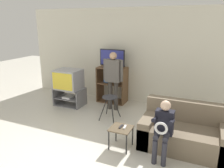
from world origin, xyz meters
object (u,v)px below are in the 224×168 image
object	(u,v)px
tv_stand	(70,97)
television_flat	(112,59)
person_seated_child	(163,126)
person_standing_adult	(113,76)
folding_stool	(110,101)
snack_table	(121,131)
couch	(185,133)
media_shelf	(112,84)
remote_control_white	(125,127)
television_main	(68,79)
remote_control_black	(121,126)

from	to	relation	value
tv_stand	television_flat	bearing A→B (deg)	37.07
television_flat	person_seated_child	xyz separation A→B (m)	(1.86, -2.15, -0.66)
person_standing_adult	person_seated_child	world-z (taller)	person_standing_adult
folding_stool	person_standing_adult	bearing A→B (deg)	106.07
snack_table	couch	bearing A→B (deg)	24.72
person_seated_child	media_shelf	bearing A→B (deg)	130.88
snack_table	person_standing_adult	size ratio (longest dim) A/B	0.26
media_shelf	remote_control_white	distance (m)	2.40
television_main	snack_table	bearing A→B (deg)	-34.12
tv_stand	person_standing_adult	world-z (taller)	person_standing_adult
television_main	remote_control_white	xyz separation A→B (m)	(2.14, -1.37, -0.33)
tv_stand	remote_control_black	xyz separation A→B (m)	(2.06, -1.40, 0.17)
television_flat	couch	size ratio (longest dim) A/B	0.47
tv_stand	television_main	distance (m)	0.50
television_main	person_standing_adult	world-z (taller)	person_standing_adult
television_flat	folding_stool	xyz separation A→B (m)	(0.43, -1.11, -0.78)
remote_control_white	person_standing_adult	size ratio (longest dim) A/B	0.10
television_main	remote_control_white	world-z (taller)	television_main
television_flat	media_shelf	bearing A→B (deg)	-61.52
television_main	person_standing_adult	xyz separation A→B (m)	(1.23, 0.20, 0.17)
folding_stool	snack_table	xyz separation A→B (m)	(0.69, -1.04, -0.12)
snack_table	person_standing_adult	distance (m)	1.91
tv_stand	media_shelf	world-z (taller)	media_shelf
television_flat	person_standing_adult	distance (m)	0.69
person_standing_adult	person_seated_child	distance (m)	2.29
tv_stand	snack_table	xyz separation A→B (m)	(2.08, -1.43, 0.10)
couch	folding_stool	bearing A→B (deg)	162.28
media_shelf	folding_stool	world-z (taller)	media_shelf
couch	person_seated_child	size ratio (longest dim) A/B	1.55
remote_control_black	snack_table	bearing A→B (deg)	-66.66
television_main	remote_control_black	xyz separation A→B (m)	(2.07, -1.38, -0.33)
folding_stool	person_seated_child	distance (m)	1.77
remote_control_black	remote_control_white	xyz separation A→B (m)	(0.07, 0.01, 0.00)
couch	person_standing_adult	xyz separation A→B (m)	(-1.91, 1.13, 0.63)
remote_control_black	person_standing_adult	bearing A→B (deg)	121.14
television_flat	folding_stool	size ratio (longest dim) A/B	1.30
television_main	television_flat	size ratio (longest dim) A/B	0.95
television_main	media_shelf	size ratio (longest dim) A/B	0.68
person_seated_child	remote_control_black	bearing A→B (deg)	177.74
folding_stool	remote_control_black	distance (m)	1.22
tv_stand	person_standing_adult	distance (m)	1.41
folding_stool	television_main	bearing A→B (deg)	165.18
media_shelf	remote_control_white	world-z (taller)	media_shelf
snack_table	person_seated_child	world-z (taller)	person_seated_child
couch	remote_control_black	bearing A→B (deg)	-156.90
television_main	couch	world-z (taller)	television_main
tv_stand	snack_table	size ratio (longest dim) A/B	2.00
media_shelf	folding_stool	distance (m)	1.18
television_main	media_shelf	world-z (taller)	media_shelf
tv_stand	folding_stool	distance (m)	1.46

